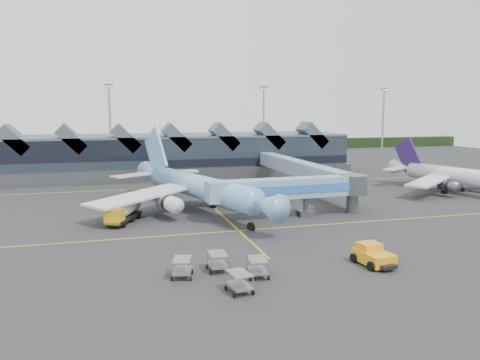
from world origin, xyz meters
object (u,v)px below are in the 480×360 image
object	(u,v)px
jet_bridge	(300,189)
regional_jet	(454,175)
pushback_tug	(373,256)
main_airliner	(196,186)
fuel_truck	(124,210)

from	to	relation	value
jet_bridge	regional_jet	bearing A→B (deg)	14.87
pushback_tug	main_airliner	bearing A→B (deg)	105.49
regional_jet	fuel_truck	size ratio (longest dim) A/B	3.44
regional_jet	fuel_truck	bearing A→B (deg)	172.39
main_airliner	fuel_truck	size ratio (longest dim) A/B	4.58
jet_bridge	pushback_tug	xyz separation A→B (m)	(-1.31, -21.87, -3.14)
main_airliner	fuel_truck	world-z (taller)	main_airliner
main_airliner	pushback_tug	distance (m)	32.75
main_airliner	jet_bridge	bearing A→B (deg)	-49.70
main_airliner	regional_jet	distance (m)	49.19
fuel_truck	pushback_tug	distance (m)	34.16
jet_bridge	fuel_truck	bearing A→B (deg)	170.14
main_airliner	fuel_truck	bearing A→B (deg)	-173.05
main_airliner	regional_jet	world-z (taller)	main_airliner
regional_jet	fuel_truck	xyz separation A→B (m)	(-59.93, -7.62, -1.58)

